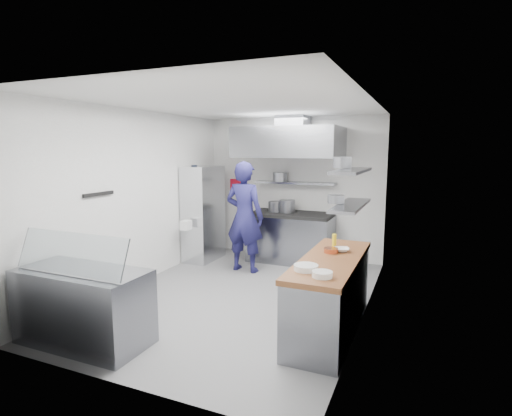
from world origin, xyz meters
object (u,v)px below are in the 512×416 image
at_px(chef, 245,217).
at_px(display_case, 84,306).
at_px(wire_rack, 204,213).
at_px(gas_range, 291,238).

bearing_deg(chef, display_case, 83.71).
relative_size(wire_rack, display_case, 1.23).
distance_m(chef, display_case, 3.27).
bearing_deg(chef, gas_range, -118.35).
bearing_deg(display_case, chef, 80.49).
height_order(gas_range, display_case, gas_range).
height_order(gas_range, chef, chef).
distance_m(gas_range, chef, 1.21).
bearing_deg(gas_range, display_case, -105.02).
height_order(wire_rack, display_case, wire_rack).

